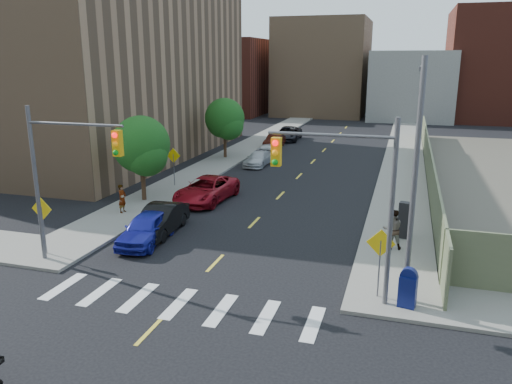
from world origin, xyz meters
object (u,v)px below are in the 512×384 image
Objects in this scene: parked_car_black at (160,220)px; payphone at (404,220)px; parked_car_maroon at (274,141)px; mailbox at (408,288)px; parked_car_grey at (288,134)px; parked_car_blue at (146,228)px; parked_car_white at (267,152)px; parked_car_silver at (258,159)px; pedestrian_west at (122,199)px; pedestrian_east at (393,229)px; parked_car_red at (207,190)px.

payphone is at bearing 8.61° from parked_car_black.
mailbox is at bearing -65.31° from parked_car_maroon.
parked_car_grey is 2.94× the size of payphone.
parked_car_grey is (-0.76, 33.72, 0.00)m from parked_car_blue.
parked_car_white is at bearing -79.07° from parked_car_maroon.
parked_car_grey is 32.40m from payphone.
mailbox reaches higher than parked_car_maroon.
parked_car_silver is 1.07× the size of parked_car_maroon.
parked_car_silver is 2.50× the size of pedestrian_west.
pedestrian_east is at bearing -53.70° from parked_car_silver.
parked_car_maroon is at bearing -78.41° from pedestrian_east.
parked_car_blue is at bearing -90.87° from parked_car_grey.
parked_car_maroon is at bearing 98.37° from parked_car_silver.
pedestrian_east is (11.72, -5.51, 0.33)m from parked_car_red.
payphone reaches higher than parked_car_black.
parked_car_silver is (0.00, 18.01, -0.14)m from parked_car_black.
mailbox is at bearing -59.49° from parked_car_silver.
parked_car_red is 20.97m from parked_car_maroon.
parked_car_red is at bearing -39.35° from pedestrian_east.
pedestrian_west is (-3.63, 2.28, 0.24)m from parked_car_black.
mailbox is 0.90× the size of pedestrian_west.
parked_car_black is 2.45× the size of payphone.
parked_car_white is (0.00, 2.69, 0.11)m from parked_car_silver.
pedestrian_east reaches higher than parked_car_silver.
pedestrian_west reaches higher than parked_car_white.
parked_car_black is at bearing -91.06° from parked_car_white.
parked_car_blue reaches higher than parked_car_black.
parked_car_grey is 2.83× the size of pedestrian_east.
parked_car_black is at bearing -120.49° from pedestrian_west.
parked_car_grey reaches higher than parked_car_blue.
parked_car_red is at bearing -88.06° from parked_car_silver.
parked_car_silver is at bearing 84.86° from parked_car_blue.
parked_car_silver is at bearing 86.64° from parked_car_black.
parked_car_red is 12.80m from payphone.
parked_car_blue reaches higher than parked_car_silver.
mailbox is 7.49m from payphone.
parked_car_silver is at bearing 94.45° from parked_car_red.
parked_car_white is (0.00, 22.16, -0.04)m from parked_car_blue.
mailbox is 17.62m from pedestrian_west.
parked_car_silver is (0.00, 11.63, -0.17)m from parked_car_red.
pedestrian_west is 0.87× the size of pedestrian_east.
parked_car_grey is (-0.76, 32.27, 0.01)m from parked_car_black.
parked_car_red is at bearing -85.21° from parked_car_maroon.
parked_car_maroon is 28.07m from payphone.
pedestrian_west is (-3.63, -4.10, 0.21)m from parked_car_red.
parked_car_black is (0.00, 1.45, -0.01)m from parked_car_blue.
mailbox reaches higher than parked_car_grey.
parked_car_maroon is 34.94m from mailbox.
parked_car_white is at bearing 84.86° from parked_car_blue.
pedestrian_west is (-2.58, -25.04, 0.34)m from parked_car_maroon.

